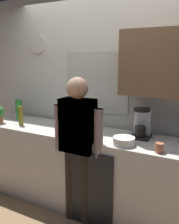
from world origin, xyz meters
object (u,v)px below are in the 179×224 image
bottle_olive_oil (21,116)px  person_guest (78,139)px  cup_blue_mug (63,121)px  coffee_maker (142,124)px  mixing_bowl (124,141)px  person_at_sink (78,139)px  bottle_red_vinegar (80,123)px  cup_terracotta_mug (160,148)px  bottle_clear_soda (19,109)px  dish_soap (101,122)px

bottle_olive_oil → person_guest: person_guest is taller
cup_blue_mug → coffee_maker: bearing=-1.1°
mixing_bowl → person_at_sink: person_at_sink is taller
bottle_olive_oil → mixing_bowl: size_ratio=1.14×
person_guest → mixing_bowl: bearing=-144.8°
mixing_bowl → person_guest: bearing=-166.5°
bottle_red_vinegar → cup_blue_mug: bottle_red_vinegar is taller
person_guest → cup_terracotta_mug: bearing=-153.1°
person_at_sink → person_guest: same height
coffee_maker → mixing_bowl: coffee_maker is taller
coffee_maker → mixing_bowl: size_ratio=1.50×
bottle_clear_soda → coffee_maker: bearing=0.3°
dish_soap → bottle_red_vinegar: bearing=-118.6°
coffee_maker → bottle_olive_oil: 1.54m
mixing_bowl → dish_soap: (-0.46, 0.42, 0.04)m
cup_blue_mug → mixing_bowl: (0.96, -0.34, -0.01)m
coffee_maker → cup_terracotta_mug: (0.27, -0.36, -0.10)m
bottle_olive_oil → person_guest: bearing=-10.7°
coffee_maker → bottle_clear_soda: bearing=-179.7°
person_guest → bottle_olive_oil: bearing=11.0°
bottle_olive_oil → person_at_sink: (0.97, -0.18, -0.11)m
coffee_maker → person_guest: person_guest is taller
bottle_clear_soda → cup_terracotta_mug: 2.08m
bottle_clear_soda → dish_soap: bottle_clear_soda is taller
bottle_olive_oil → bottle_clear_soda: size_ratio=0.89×
mixing_bowl → dish_soap: size_ratio=1.22×
cup_terracotta_mug → person_guest: bearing=-174.8°
bottle_red_vinegar → dish_soap: 0.30m
bottle_olive_oil → dish_soap: (0.98, 0.36, -0.05)m
cup_blue_mug → mixing_bowl: bearing=-19.6°
mixing_bowl → coffee_maker: bearing=74.8°
person_guest → bottle_clear_soda: bearing=2.7°
bottle_clear_soda → cup_terracotta_mug: bottle_clear_soda is taller
cup_terracotta_mug → mixing_bowl: 0.36m
bottle_olive_oil → person_guest: size_ratio=0.16×
bottle_clear_soda → person_guest: person_guest is taller
coffee_maker → dish_soap: size_ratio=1.83×
bottle_red_vinegar → cup_blue_mug: (-0.36, 0.18, -0.06)m
dish_soap → cup_blue_mug: bearing=-170.3°
bottle_clear_soda → cup_terracotta_mug: (2.05, -0.35, -0.09)m
coffee_maker → bottle_red_vinegar: 0.70m
person_guest → cup_blue_mug: bearing=-21.1°
bottle_red_vinegar → cup_blue_mug: 0.40m
dish_soap → person_at_sink: (-0.01, -0.54, -0.06)m
coffee_maker → person_guest: bearing=-142.1°
cup_blue_mug → person_at_sink: bearing=-42.8°
bottle_olive_oil → bottle_clear_soda: 0.35m
cup_terracotta_mug → mixing_bowl: bearing=174.0°
bottle_red_vinegar → person_guest: size_ratio=0.14×
cup_terracotta_mug → person_guest: 0.83m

